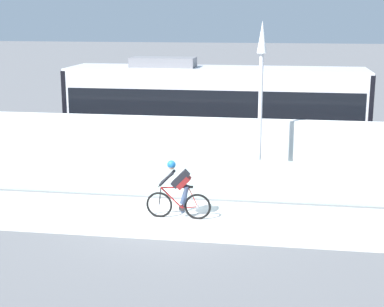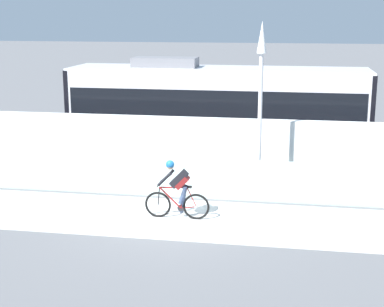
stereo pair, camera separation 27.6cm
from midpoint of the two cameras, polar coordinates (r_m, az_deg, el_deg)
ground_plane at (r=15.94m, az=-1.72°, el=-6.28°), size 200.00×200.00×0.00m
bike_path_deck at (r=15.94m, az=-1.72°, el=-6.26°), size 32.00×3.20×0.01m
glass_parapet at (r=17.48m, az=-0.52°, el=-2.35°), size 32.00×0.05×1.24m
concrete_barrier_wall at (r=19.09m, az=0.44°, el=0.37°), size 32.00×0.36×2.13m
tram_rail_near at (r=21.72m, az=1.50°, el=-0.89°), size 32.00×0.08×0.01m
tram_rail_far at (r=23.10m, az=2.02°, el=-0.03°), size 32.00×0.08×0.01m
tram at (r=21.99m, az=2.81°, el=4.30°), size 11.06×2.54×3.81m
cyclist_on_bike at (r=15.65m, az=-0.95°, el=-3.64°), size 1.77×0.58×1.61m
lamp_post_antenna at (r=17.00m, az=7.17°, el=6.28°), size 0.28×0.28×5.20m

